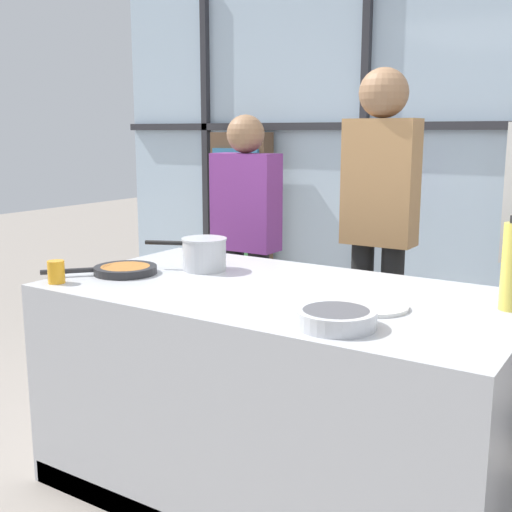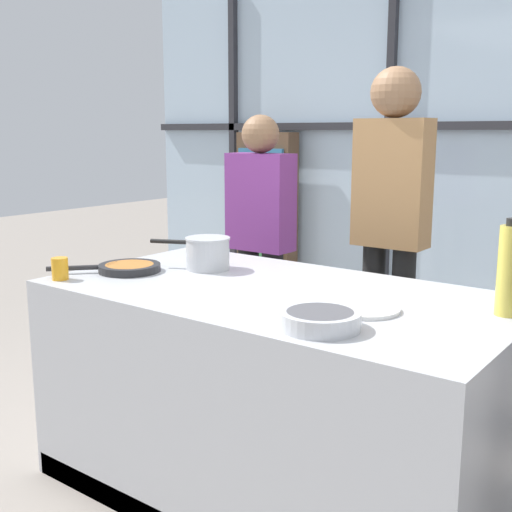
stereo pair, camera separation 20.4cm
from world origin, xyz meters
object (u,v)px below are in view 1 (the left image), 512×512
white_plate (372,306)px  mixing_bowl (336,318)px  spectator_far_left (246,231)px  saucepan (204,253)px  juice_glass_near (56,272)px  spectator_center_left (379,213)px  frying_pan (123,270)px

white_plate → mixing_bowl: (-0.01, -0.27, 0.02)m
spectator_far_left → saucepan: 0.98m
spectator_far_left → juice_glass_near: 1.44m
spectator_center_left → frying_pan: bearing=57.8°
spectator_far_left → spectator_center_left: bearing=-180.0°
spectator_center_left → saucepan: size_ratio=5.06×
mixing_bowl → juice_glass_near: juice_glass_near is taller
spectator_far_left → white_plate: size_ratio=6.14×
white_plate → mixing_bowl: bearing=-92.6°
saucepan → white_plate: 0.92m
spectator_center_left → mixing_bowl: 1.43m
frying_pan → saucepan: size_ratio=1.14×
spectator_far_left → frying_pan: 1.16m
white_plate → saucepan: bearing=167.9°
spectator_far_left → white_plate: (1.26, -1.09, -0.03)m
frying_pan → saucepan: 0.36m
saucepan → white_plate: size_ratio=1.38×
saucepan → spectator_far_left: bearing=112.2°
spectator_center_left → frying_pan: (-0.73, -1.16, -0.18)m
white_plate → juice_glass_near: 1.30m
saucepan → juice_glass_near: 0.65m
frying_pan → mixing_bowl: size_ratio=1.55×
spectator_far_left → juice_glass_near: (0.01, -1.44, 0.01)m
spectator_far_left → mixing_bowl: bearing=132.5°
saucepan → white_plate: bearing=-12.1°
spectator_center_left → mixing_bowl: bearing=106.6°
spectator_center_left → spectator_far_left: bearing=0.0°
frying_pan → juice_glass_near: bearing=-111.4°
spectator_center_left → juice_glass_near: size_ratio=19.18×
frying_pan → white_plate: size_ratio=1.58×
white_plate → spectator_far_left: bearing=139.1°
frying_pan → spectator_far_left: bearing=95.7°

